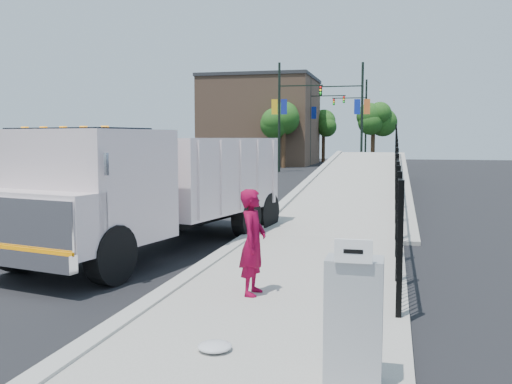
# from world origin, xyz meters

# --- Properties ---
(ground) EXTENTS (120.00, 120.00, 0.00)m
(ground) POSITION_xyz_m (0.00, 0.00, 0.00)
(ground) COLOR black
(ground) RESTS_ON ground
(sidewalk) EXTENTS (3.55, 12.00, 0.12)m
(sidewalk) POSITION_xyz_m (1.93, -2.00, 0.06)
(sidewalk) COLOR #9E998E
(sidewalk) RESTS_ON ground
(curb) EXTENTS (0.30, 12.00, 0.16)m
(curb) POSITION_xyz_m (0.00, -2.00, 0.08)
(curb) COLOR #ADAAA3
(curb) RESTS_ON ground
(ramp) EXTENTS (3.95, 24.06, 3.19)m
(ramp) POSITION_xyz_m (2.12, 16.00, 0.00)
(ramp) COLOR #9E998E
(ramp) RESTS_ON ground
(iron_fence) EXTENTS (0.10, 28.00, 1.80)m
(iron_fence) POSITION_xyz_m (3.55, 12.00, 0.90)
(iron_fence) COLOR black
(iron_fence) RESTS_ON ground
(truck) EXTENTS (4.17, 8.32, 2.73)m
(truck) POSITION_xyz_m (-1.72, 1.96, 1.53)
(truck) COLOR black
(truck) RESTS_ON ground
(worker) EXTENTS (0.41, 0.61, 1.63)m
(worker) POSITION_xyz_m (1.38, -1.37, 0.93)
(worker) COLOR maroon
(worker) RESTS_ON sidewalk
(utility_cabinet) EXTENTS (0.55, 0.40, 1.25)m
(utility_cabinet) POSITION_xyz_m (3.10, -4.25, 0.75)
(utility_cabinet) COLOR gray
(utility_cabinet) RESTS_ON sidewalk
(arrow_sign) EXTENTS (0.35, 0.04, 0.22)m
(arrow_sign) POSITION_xyz_m (3.10, -4.47, 1.48)
(arrow_sign) COLOR white
(arrow_sign) RESTS_ON utility_cabinet
(debris) EXTENTS (0.39, 0.39, 0.10)m
(debris) POSITION_xyz_m (1.52, -3.74, 0.17)
(debris) COLOR silver
(debris) RESTS_ON sidewalk
(light_pole_0) EXTENTS (3.77, 0.22, 8.00)m
(light_pole_0) POSITION_xyz_m (-4.52, 31.77, 4.36)
(light_pole_0) COLOR black
(light_pole_0) RESTS_ON ground
(light_pole_1) EXTENTS (3.78, 0.22, 8.00)m
(light_pole_1) POSITION_xyz_m (0.81, 32.95, 4.36)
(light_pole_1) COLOR black
(light_pole_1) RESTS_ON ground
(light_pole_2) EXTENTS (3.77, 0.22, 8.00)m
(light_pole_2) POSITION_xyz_m (-3.75, 42.29, 4.36)
(light_pole_2) COLOR black
(light_pole_2) RESTS_ON ground
(light_pole_3) EXTENTS (3.78, 0.22, 8.00)m
(light_pole_3) POSITION_xyz_m (0.49, 45.54, 4.36)
(light_pole_3) COLOR black
(light_pole_3) RESTS_ON ground
(tree_0) EXTENTS (2.79, 2.79, 5.39)m
(tree_0) POSITION_xyz_m (-5.63, 37.71, 3.95)
(tree_0) COLOR #382314
(tree_0) RESTS_ON ground
(tree_1) EXTENTS (2.19, 2.19, 5.09)m
(tree_1) POSITION_xyz_m (1.71, 39.34, 3.91)
(tree_1) COLOR #382314
(tree_1) RESTS_ON ground
(tree_2) EXTENTS (2.45, 2.45, 5.22)m
(tree_2) POSITION_xyz_m (-3.67, 49.47, 3.93)
(tree_2) COLOR #382314
(tree_2) RESTS_ON ground
(building) EXTENTS (10.00, 10.00, 8.00)m
(building) POSITION_xyz_m (-9.00, 44.00, 4.00)
(building) COLOR #8C664C
(building) RESTS_ON ground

